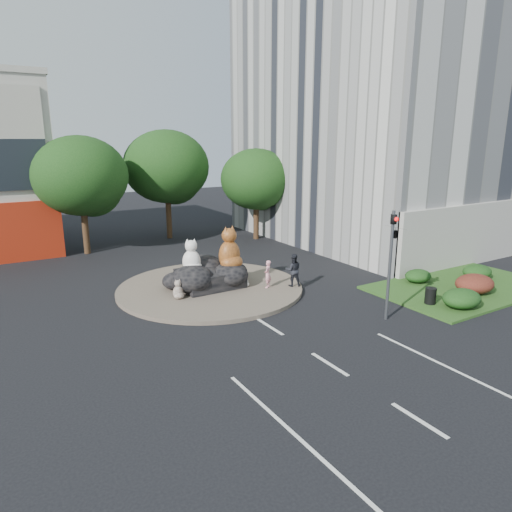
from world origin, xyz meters
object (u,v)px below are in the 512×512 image
(cat_tabby, at_px, (229,248))
(litter_bin, at_px, (430,296))
(pedestrian_dark, at_px, (293,270))
(kitten_white, at_px, (245,280))
(cat_white, at_px, (191,256))
(kitten_calico, at_px, (178,289))
(pedestrian_pink, at_px, (268,274))

(cat_tabby, distance_m, litter_bin, 10.55)
(pedestrian_dark, bearing_deg, kitten_white, -2.52)
(cat_white, height_order, kitten_calico, cat_white)
(cat_white, height_order, litter_bin, cat_white)
(kitten_white, distance_m, pedestrian_dark, 2.67)
(cat_white, bearing_deg, cat_tabby, 19.49)
(litter_bin, bearing_deg, kitten_white, 133.92)
(cat_white, relative_size, pedestrian_dark, 1.03)
(cat_white, xyz_separation_m, pedestrian_pink, (3.57, -1.88, -1.08))
(cat_white, relative_size, litter_bin, 2.31)
(pedestrian_pink, distance_m, litter_bin, 8.28)
(cat_tabby, relative_size, pedestrian_dark, 1.33)
(kitten_calico, distance_m, pedestrian_pink, 4.88)
(kitten_calico, bearing_deg, cat_tabby, 17.63)
(cat_tabby, bearing_deg, pedestrian_pink, -57.28)
(pedestrian_dark, bearing_deg, kitten_calico, 13.74)
(cat_white, relative_size, kitten_white, 2.59)
(litter_bin, bearing_deg, pedestrian_pink, 132.67)
(kitten_calico, relative_size, pedestrian_pink, 0.67)
(cat_tabby, relative_size, pedestrian_pink, 1.59)
(cat_tabby, height_order, kitten_calico, cat_tabby)
(kitten_calico, height_order, pedestrian_dark, pedestrian_dark)
(litter_bin, bearing_deg, cat_tabby, 133.14)
(kitten_calico, xyz_separation_m, kitten_white, (3.83, -0.09, -0.15))
(cat_tabby, distance_m, pedestrian_dark, 3.67)
(kitten_white, relative_size, pedestrian_dark, 0.40)
(cat_white, relative_size, pedestrian_pink, 1.24)
(cat_tabby, xyz_separation_m, pedestrian_pink, (1.50, -1.51, -1.34))
(pedestrian_pink, bearing_deg, cat_tabby, -87.71)
(kitten_calico, distance_m, litter_bin, 12.50)
(cat_white, distance_m, pedestrian_dark, 5.52)
(cat_tabby, bearing_deg, kitten_white, -67.07)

